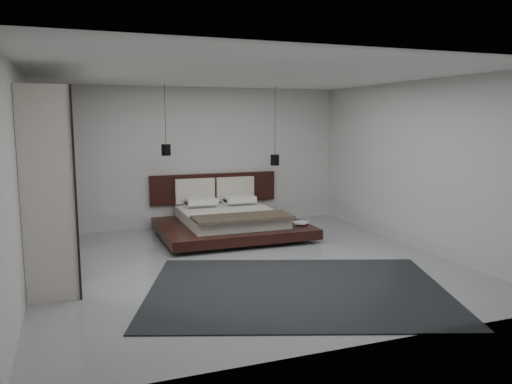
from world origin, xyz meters
name	(u,v)px	position (x,y,z in m)	size (l,w,h in m)	color
floor	(247,263)	(0.00, 0.00, 0.00)	(6.00, 6.00, 0.00)	gray
ceiling	(247,74)	(0.00, 0.00, 2.80)	(6.00, 6.00, 0.00)	white
wall_back	(198,157)	(0.00, 3.00, 1.40)	(6.00, 6.00, 0.00)	beige
wall_front	(355,203)	(0.00, -3.00, 1.40)	(6.00, 6.00, 0.00)	beige
wall_left	(24,180)	(-3.00, 0.00, 1.40)	(6.00, 6.00, 0.00)	beige
wall_right	(415,165)	(3.00, 0.00, 1.40)	(6.00, 6.00, 0.00)	beige
lattice_screen	(40,169)	(-2.95, 2.45, 1.30)	(0.05, 0.90, 2.60)	black
bed	(229,220)	(0.32, 1.91, 0.28)	(2.65, 2.34, 1.05)	black
book_lower	(296,223)	(1.41, 1.28, 0.26)	(0.22, 0.29, 0.03)	#99724C
book_upper	(296,222)	(1.39, 1.25, 0.28)	(0.21, 0.29, 0.02)	#99724C
pendant_left	(166,150)	(-0.77, 2.32, 1.60)	(0.17, 0.17, 1.31)	black
pendant_right	(275,160)	(1.41, 2.32, 1.36)	(0.18, 0.18, 1.56)	black
wardrobe	(51,183)	(-2.70, 0.54, 1.28)	(0.61, 2.61, 2.56)	beige
rug	(297,290)	(0.20, -1.37, 0.01)	(3.76, 2.69, 0.02)	black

